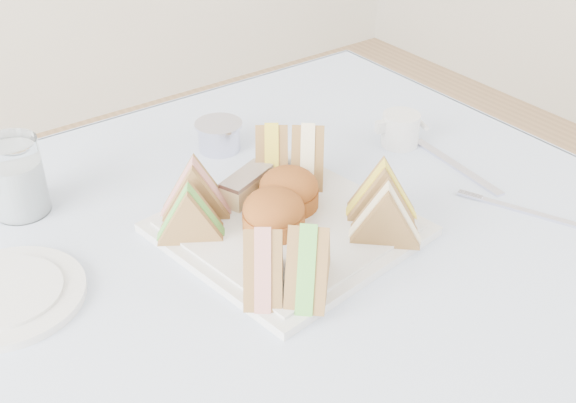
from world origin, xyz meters
TOP-DOWN VIEW (x-y plane):
  - tablecloth at (0.00, 0.00)m, footprint 1.02×1.02m
  - serving_plate at (0.02, 0.06)m, footprint 0.32×0.32m
  - sandwich_fl_a at (-0.07, -0.03)m, footprint 0.09×0.10m
  - sandwich_fl_b at (-0.03, -0.06)m, footprint 0.10×0.10m
  - sandwich_fr_a at (0.14, 0.00)m, footprint 0.10×0.09m
  - sandwich_fr_b at (0.11, -0.04)m, footprint 0.10×0.09m
  - sandwich_bl_a at (-0.09, 0.11)m, footprint 0.09×0.08m
  - sandwich_bl_b at (-0.06, 0.15)m, footprint 0.10×0.09m
  - sandwich_br_a at (0.12, 0.14)m, footprint 0.10×0.11m
  - sandwich_br_b at (0.08, 0.17)m, footprint 0.09×0.11m
  - scone_left at (0.00, 0.06)m, footprint 0.10×0.10m
  - scone_right at (0.05, 0.09)m, footprint 0.11×0.11m
  - pastry_slice at (0.02, 0.14)m, footprint 0.09×0.06m
  - side_plate at (-0.32, 0.14)m, footprint 0.24×0.24m
  - water_glass at (-0.24, 0.32)m, footprint 0.09×0.09m
  - tea_strainer at (0.07, 0.31)m, footprint 0.09×0.09m
  - knife at (0.33, 0.04)m, footprint 0.04×0.19m
  - fork at (0.33, -0.12)m, footprint 0.08×0.17m
  - creamer_jug at (0.31, 0.15)m, footprint 0.08×0.08m

SIDE VIEW (x-z plane):
  - tablecloth at x=0.00m, z-range 0.74..0.75m
  - knife at x=0.33m, z-range 0.75..0.75m
  - fork at x=0.33m, z-range 0.75..0.75m
  - side_plate at x=-0.32m, z-range 0.75..0.76m
  - serving_plate at x=0.02m, z-range 0.75..0.76m
  - tea_strainer at x=0.07m, z-range 0.75..0.79m
  - creamer_jug at x=0.31m, z-range 0.75..0.80m
  - pastry_slice at x=0.02m, z-range 0.76..0.80m
  - scone_right at x=0.05m, z-range 0.76..0.81m
  - scone_left at x=0.00m, z-range 0.76..0.81m
  - sandwich_bl_a at x=-0.09m, z-range 0.76..0.83m
  - sandwich_fr_b at x=0.11m, z-range 0.76..0.84m
  - sandwich_fr_a at x=0.14m, z-range 0.76..0.84m
  - sandwich_fl_a at x=-0.07m, z-range 0.76..0.84m
  - sandwich_bl_b at x=-0.06m, z-range 0.76..0.84m
  - water_glass at x=-0.24m, z-range 0.75..0.86m
  - sandwich_br_b at x=0.08m, z-range 0.76..0.85m
  - sandwich_br_a at x=0.12m, z-range 0.76..0.85m
  - sandwich_fl_b at x=-0.03m, z-range 0.76..0.85m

